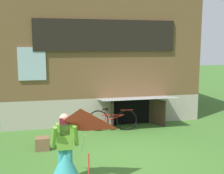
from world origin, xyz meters
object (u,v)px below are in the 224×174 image
kite (81,132)px  wooden_crate (42,144)px  bicycle_red (112,120)px  person (65,155)px

kite → wooden_crate: size_ratio=4.18×
bicycle_red → wooden_crate: (-2.28, -1.31, -0.20)m
kite → bicycle_red: 4.30m
person → kite: kite is taller
wooden_crate → bicycle_red: bearing=29.8°
person → bicycle_red: (1.75, 3.37, -0.26)m
kite → wooden_crate: kite is taller
person → wooden_crate: (-0.53, 2.06, -0.46)m
wooden_crate → kite: bearing=-73.0°
bicycle_red → kite: bearing=-102.5°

